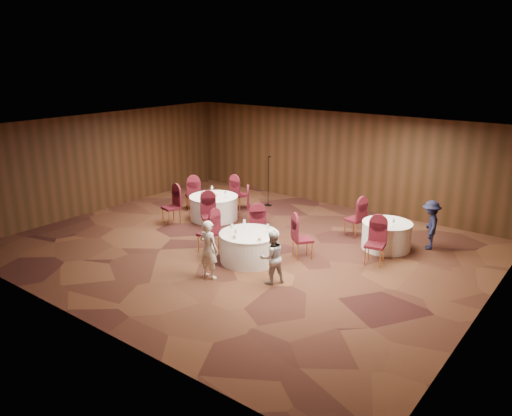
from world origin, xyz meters
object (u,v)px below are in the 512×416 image
Objects in this scene: woman_b at (272,257)px; man_c at (430,225)px; mic_stand at (268,191)px; woman_a at (209,249)px; table_left at (214,207)px; table_main at (249,247)px; table_right at (386,235)px.

woman_b is 0.94× the size of man_c.
mic_stand reaches higher than woman_a.
man_c is at bearing 14.27° from table_left.
mic_stand reaches higher than table_left.
woman_a is (-0.12, -1.35, 0.33)m from table_main.
table_left is 1.16× the size of table_right.
mic_stand is 5.81m from man_c.
mic_stand is at bearing -113.51° from woman_b.
mic_stand is at bearing 164.91° from table_right.
woman_b is at bearing -153.24° from woman_a.
table_left is (-2.98, 1.98, -0.00)m from table_main.
table_left is 1.15× the size of man_c.
table_main is 1.06× the size of woman_a.
table_left is at bearing -170.51° from table_right.
mic_stand reaches higher than table_right.
woman_a is (2.34, -5.55, 0.19)m from mic_stand.
mic_stand is at bearing 120.42° from table_main.
table_right is 0.94× the size of woman_a.
table_right is (5.39, 0.90, 0.00)m from table_left.
table_right is at bearing -74.77° from man_c.
table_left is at bearing -98.19° from man_c.
table_right is 5.05m from mic_stand.
table_main is 1.12× the size of man_c.
woman_a is at bearing -49.37° from table_left.
table_main is 0.98× the size of table_left.
woman_a is 6.01m from man_c.
woman_a reaches higher than man_c.
table_left is 5.47m from table_right.
woman_a reaches higher than table_left.
table_main is 3.76m from table_right.
table_right is at bearing -120.99° from woman_a.
table_right is at bearing 9.49° from table_left.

